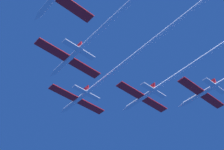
{
  "coord_description": "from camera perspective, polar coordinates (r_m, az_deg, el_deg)",
  "views": [
    {
      "loc": [
        -37.96,
        -57.76,
        -53.79
      ],
      "look_at": [
        0.18,
        -14.39,
        0.06
      ],
      "focal_mm": 49.78,
      "sensor_mm": 36.0,
      "label": 1
    }
  ],
  "objects": [
    {
      "name": "jet_right_wing",
      "position": [
        78.54,
        15.01,
        2.15
      ],
      "size": [
        17.77,
        61.87,
        2.94
      ],
      "color": "white"
    },
    {
      "name": "jet_lead",
      "position": [
        78.09,
        0.65,
        0.91
      ],
      "size": [
        17.77,
        57.61,
        2.94
      ],
      "color": "white"
    },
    {
      "name": "jet_left_wing",
      "position": [
        66.17,
        0.69,
        10.8
      ],
      "size": [
        17.77,
        59.42,
        2.94
      ],
      "color": "white"
    }
  ]
}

